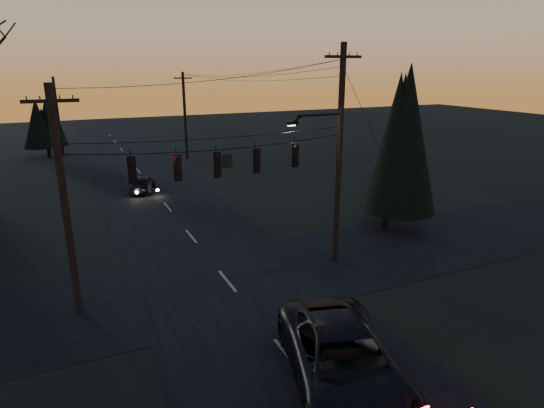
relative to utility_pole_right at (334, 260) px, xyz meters
name	(u,v)px	position (x,y,z in m)	size (l,w,h in m)	color
main_road	(175,216)	(-5.50, 10.00, 0.01)	(8.00, 120.00, 0.02)	black
cross_road	(227,281)	(-5.50, 0.00, 0.01)	(60.00, 7.00, 0.02)	black
utility_pole_right	(334,260)	(0.00, 0.00, 0.00)	(5.00, 0.30, 10.00)	black
utility_pole_left	(80,311)	(-11.50, 0.00, 0.00)	(1.80, 0.30, 8.50)	black
utility_pole_far_r	(187,158)	(0.00, 28.00, 0.00)	(1.80, 0.30, 8.50)	black
utility_pole_far_l	(63,154)	(-11.50, 36.00, 0.00)	(0.30, 0.30, 8.00)	black
span_signal_assembly	(218,163)	(-5.74, 0.00, 5.30)	(11.50, 0.44, 1.52)	black
evergreen_right	(390,143)	(5.11, 2.74, 4.94)	(4.35, 4.35, 8.69)	black
evergreen_dist	(45,124)	(-12.78, 34.32, 3.40)	(3.30, 3.30, 5.62)	black
suv_near	(343,360)	(-4.70, -7.85, 0.89)	(2.95, 6.41, 1.78)	black
sedan_oncoming_a	(143,183)	(-6.30, 16.67, 0.64)	(1.50, 3.74, 1.27)	black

